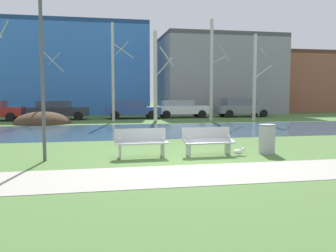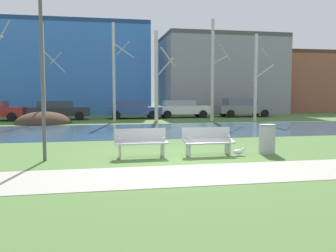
# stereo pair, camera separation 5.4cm
# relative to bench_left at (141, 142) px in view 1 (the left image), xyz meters

# --- Properties ---
(ground_plane) EXTENTS (120.00, 120.00, 0.00)m
(ground_plane) POSITION_rel_bench_left_xyz_m (1.06, 9.17, -0.47)
(ground_plane) COLOR #476B33
(paved_path_strip) EXTENTS (60.00, 2.25, 0.01)m
(paved_path_strip) POSITION_rel_bench_left_xyz_m (1.06, -2.61, -0.47)
(paved_path_strip) COLOR #9E998E
(paved_path_strip) RESTS_ON ground
(river_band) EXTENTS (80.00, 7.95, 0.01)m
(river_band) POSITION_rel_bench_left_xyz_m (1.06, 8.13, -0.47)
(river_band) COLOR #2D475B
(river_band) RESTS_ON ground
(soil_mound) EXTENTS (3.64, 3.14, 1.59)m
(soil_mound) POSITION_rel_bench_left_xyz_m (-4.81, 13.71, -0.47)
(soil_mound) COLOR #423021
(soil_mound) RESTS_ON ground
(bench_left) EXTENTS (1.62, 0.61, 0.87)m
(bench_left) POSITION_rel_bench_left_xyz_m (0.00, 0.00, 0.00)
(bench_left) COLOR #B2B5B7
(bench_left) RESTS_ON ground
(bench_right) EXTENTS (1.62, 0.61, 0.87)m
(bench_right) POSITION_rel_bench_left_xyz_m (2.12, 0.00, 0.00)
(bench_right) COLOR #B2B5B7
(bench_right) RESTS_ON ground
(trash_bin) EXTENTS (0.55, 0.55, 0.95)m
(trash_bin) POSITION_rel_bench_left_xyz_m (4.10, -0.06, 0.02)
(trash_bin) COLOR #999B9E
(trash_bin) RESTS_ON ground
(seagull) EXTENTS (0.42, 0.15, 0.25)m
(seagull) POSITION_rel_bench_left_xyz_m (3.04, -0.31, -0.34)
(seagull) COLOR white
(seagull) RESTS_ON ground
(streetlamp) EXTENTS (0.32, 0.32, 5.44)m
(streetlamp) POSITION_rel_bench_left_xyz_m (-2.81, -0.07, 3.15)
(streetlamp) COLOR #4C4C51
(streetlamp) RESTS_ON ground
(birch_left) EXTENTS (1.49, 2.62, 6.63)m
(birch_left) POSITION_rel_bench_left_xyz_m (-4.78, 14.62, 2.90)
(birch_left) COLOR beige
(birch_left) RESTS_ON ground
(birch_center_left) EXTENTS (1.55, 2.53, 6.84)m
(birch_center_left) POSITION_rel_bench_left_xyz_m (-0.14, 14.63, 3.04)
(birch_center_left) COLOR #BCB7A8
(birch_center_left) RESTS_ON ground
(birch_center) EXTENTS (1.45, 2.50, 6.33)m
(birch_center) POSITION_rel_bench_left_xyz_m (2.80, 14.32, 2.76)
(birch_center) COLOR beige
(birch_center) RESTS_ON ground
(birch_center_right) EXTENTS (1.46, 2.44, 7.20)m
(birch_center_right) POSITION_rel_bench_left_xyz_m (6.78, 13.95, 3.18)
(birch_center_right) COLOR #BCB7A8
(birch_center_right) RESTS_ON ground
(birch_right) EXTENTS (1.46, 2.24, 6.18)m
(birch_right) POSITION_rel_bench_left_xyz_m (9.86, 13.48, 2.67)
(birch_right) COLOR beige
(birch_right) RESTS_ON ground
(parked_sedan_second_dark) EXTENTS (4.38, 2.07, 1.42)m
(parked_sedan_second_dark) POSITION_rel_bench_left_xyz_m (-4.20, 17.40, 0.28)
(parked_sedan_second_dark) COLOR #282B30
(parked_sedan_second_dark) RESTS_ON ground
(parked_hatch_third_blue) EXTENTS (4.29, 2.14, 1.43)m
(parked_hatch_third_blue) POSITION_rel_bench_left_xyz_m (1.38, 17.73, 0.29)
(parked_hatch_third_blue) COLOR #2D4793
(parked_hatch_third_blue) RESTS_ON ground
(parked_wagon_fourth_white) EXTENTS (4.46, 2.01, 1.44)m
(parked_wagon_fourth_white) POSITION_rel_bench_left_xyz_m (5.47, 18.00, 0.29)
(parked_wagon_fourth_white) COLOR silver
(parked_wagon_fourth_white) RESTS_ON ground
(parked_suv_fifth_grey) EXTENTS (4.57, 2.08, 1.57)m
(parked_suv_fifth_grey) POSITION_rel_bench_left_xyz_m (10.78, 18.07, 0.35)
(parked_suv_fifth_grey) COLOR slate
(parked_suv_fifth_grey) RESTS_ON ground
(building_blue_store) EXTENTS (16.64, 7.69, 8.75)m
(building_blue_store) POSITION_rel_bench_left_xyz_m (-4.72, 26.61, 3.91)
(building_blue_store) COLOR #3870C6
(building_blue_store) RESTS_ON ground
(building_grey_warehouse) EXTENTS (11.74, 8.32, 7.73)m
(building_grey_warehouse) POSITION_rel_bench_left_xyz_m (11.00, 25.09, 3.39)
(building_grey_warehouse) COLOR gray
(building_grey_warehouse) RESTS_ON ground
(building_brick_low) EXTENTS (11.86, 7.65, 6.53)m
(building_brick_low) POSITION_rel_bench_left_xyz_m (23.55, 26.91, 2.79)
(building_brick_low) COLOR brown
(building_brick_low) RESTS_ON ground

